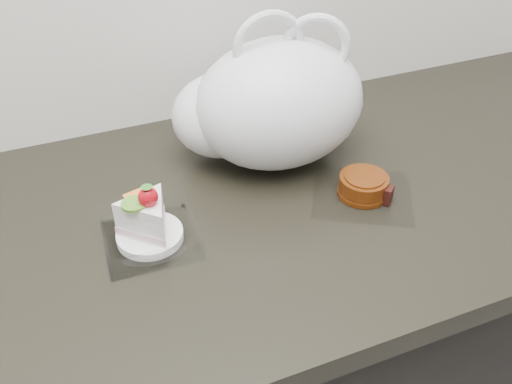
% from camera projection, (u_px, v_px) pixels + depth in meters
% --- Properties ---
extents(cake_tray, '(0.14, 0.14, 0.11)m').
position_uv_depth(cake_tray, '(149.00, 226.00, 0.83)').
color(cake_tray, white).
rests_on(cake_tray, counter).
extents(mooncake_wrap, '(0.21, 0.21, 0.04)m').
position_uv_depth(mooncake_wrap, '(364.00, 187.00, 0.93)').
color(mooncake_wrap, white).
rests_on(mooncake_wrap, counter).
extents(plastic_bag, '(0.36, 0.29, 0.27)m').
position_uv_depth(plastic_bag, '(268.00, 105.00, 0.96)').
color(plastic_bag, silver).
rests_on(plastic_bag, counter).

